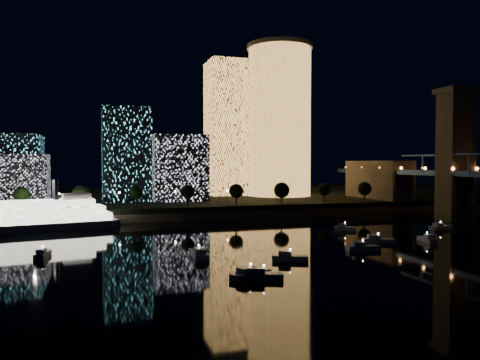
# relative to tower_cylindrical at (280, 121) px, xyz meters

# --- Properties ---
(ground) EXTENTS (520.00, 520.00, 0.00)m
(ground) POSITION_rel_tower_cylindrical_xyz_m (-26.78, -131.42, -43.91)
(ground) COLOR black
(ground) RESTS_ON ground
(far_bank) EXTENTS (420.00, 160.00, 5.00)m
(far_bank) POSITION_rel_tower_cylindrical_xyz_m (-26.78, 28.58, -41.41)
(far_bank) COLOR black
(far_bank) RESTS_ON ground
(seawall) EXTENTS (420.00, 6.00, 3.00)m
(seawall) POSITION_rel_tower_cylindrical_xyz_m (-26.78, -49.42, -42.41)
(seawall) COLOR #6B5E4C
(seawall) RESTS_ON ground
(tower_cylindrical) EXTENTS (34.00, 34.00, 77.57)m
(tower_cylindrical) POSITION_rel_tower_cylindrical_xyz_m (0.00, 0.00, 0.00)
(tower_cylindrical) COLOR #ECA44B
(tower_cylindrical) RESTS_ON far_bank
(tower_rectangular) EXTENTS (22.32, 22.32, 71.03)m
(tower_rectangular) POSITION_rel_tower_cylindrical_xyz_m (-22.91, 16.03, -3.40)
(tower_rectangular) COLOR #ECA44B
(tower_rectangular) RESTS_ON far_bank
(midrise_blocks) EXTENTS (90.41, 34.29, 41.27)m
(midrise_blocks) POSITION_rel_tower_cylindrical_xyz_m (-88.51, -11.07, -22.54)
(midrise_blocks) COLOR silver
(midrise_blocks) RESTS_ON far_bank
(riverboat) EXTENTS (57.06, 21.26, 16.86)m
(riverboat) POSITION_rel_tower_cylindrical_xyz_m (-113.19, -62.53, -39.59)
(riverboat) COLOR silver
(riverboat) RESTS_ON ground
(motorboats) EXTENTS (126.60, 59.30, 2.78)m
(motorboats) POSITION_rel_tower_cylindrical_xyz_m (-33.75, -122.89, -43.10)
(motorboats) COLOR silver
(motorboats) RESTS_ON ground
(esplanade_trees) EXTENTS (166.07, 6.67, 8.84)m
(esplanade_trees) POSITION_rel_tower_cylindrical_xyz_m (-56.60, -43.42, -33.44)
(esplanade_trees) COLOR black
(esplanade_trees) RESTS_ON far_bank
(street_lamps) EXTENTS (132.70, 0.70, 5.65)m
(street_lamps) POSITION_rel_tower_cylindrical_xyz_m (-60.78, -37.42, -34.89)
(street_lamps) COLOR black
(street_lamps) RESTS_ON far_bank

